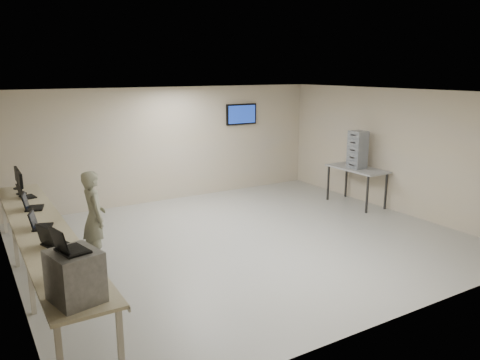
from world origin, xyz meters
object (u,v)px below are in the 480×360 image
workbench (42,232)px  side_table (357,171)px  soldier (94,218)px  equipment_box (75,276)px

workbench → side_table: side_table is taller
soldier → side_table: bearing=-87.7°
workbench → equipment_box: equipment_box is taller
side_table → soldier: bearing=-177.2°
workbench → side_table: (7.19, 0.72, 0.01)m
workbench → soldier: size_ratio=3.77×
soldier → equipment_box: bearing=162.3°
equipment_box → soldier: bearing=59.7°
equipment_box → workbench: bearing=75.5°
equipment_box → side_table: size_ratio=0.35×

